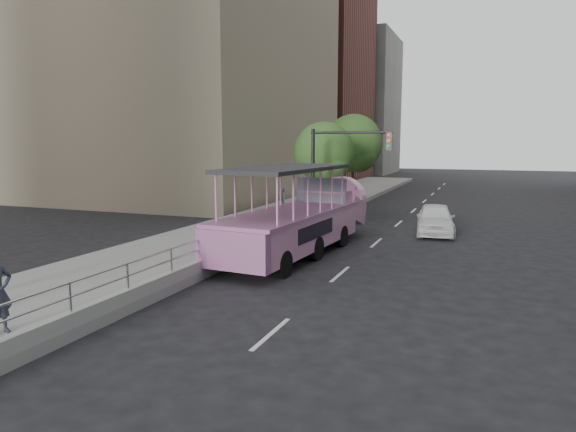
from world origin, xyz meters
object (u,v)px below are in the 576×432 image
(car, at_px, (435,219))
(parking_sign, at_px, (283,208))
(traffic_signal, at_px, (335,162))
(street_tree_near, at_px, (325,154))
(duck_boat, at_px, (301,220))
(street_tree_far, at_px, (355,146))

(car, xyz_separation_m, parking_sign, (-6.22, -4.71, 0.80))
(car, distance_m, parking_sign, 7.84)
(traffic_signal, bearing_deg, street_tree_near, 114.98)
(duck_boat, distance_m, traffic_signal, 5.89)
(car, relative_size, parking_sign, 1.82)
(parking_sign, bearing_deg, duck_boat, -47.97)
(duck_boat, xyz_separation_m, car, (4.75, 6.34, -0.57))
(car, relative_size, street_tree_far, 0.69)
(duck_boat, relative_size, parking_sign, 4.50)
(traffic_signal, distance_m, street_tree_far, 9.57)
(parking_sign, distance_m, traffic_signal, 4.50)
(street_tree_near, relative_size, street_tree_far, 0.89)
(parking_sign, xyz_separation_m, street_tree_far, (-0.10, 13.27, 2.75))
(parking_sign, bearing_deg, street_tree_near, 92.40)
(parking_sign, relative_size, street_tree_near, 0.42)
(parking_sign, bearing_deg, traffic_signal, 71.41)
(car, xyz_separation_m, street_tree_far, (-6.33, 8.56, 3.55))
(duck_boat, xyz_separation_m, traffic_signal, (-0.18, 5.48, 2.17))
(street_tree_near, bearing_deg, street_tree_far, 88.09)
(duck_boat, distance_m, car, 7.94)
(duck_boat, relative_size, car, 2.47)
(duck_boat, xyz_separation_m, street_tree_far, (-1.57, 14.90, 2.98))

